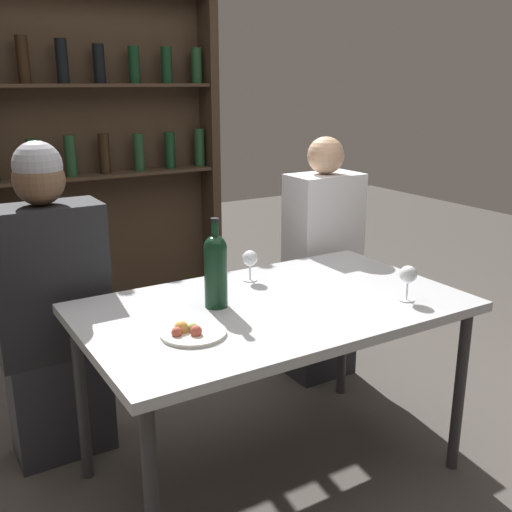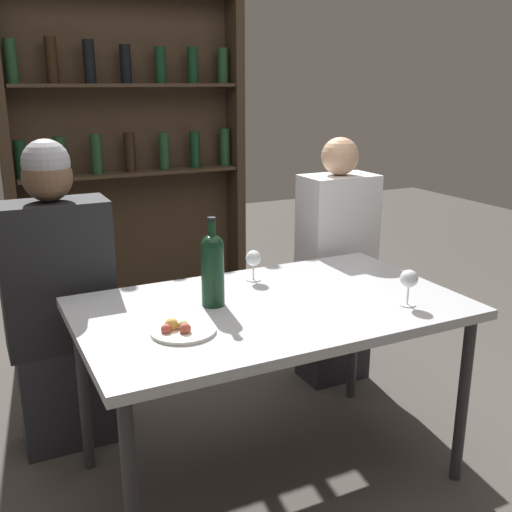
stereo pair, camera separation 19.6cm
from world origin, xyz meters
The scene contains 9 objects.
ground_plane centered at (0.00, 0.00, 0.00)m, with size 10.00×10.00×0.00m, color #47423D.
dining_table centered at (0.00, 0.00, 0.66)m, with size 1.40×0.83×0.72m.
wine_rack_wall centered at (0.00, 1.96, 1.20)m, with size 1.51×0.21×2.29m.
wine_bottle centered at (-0.20, 0.08, 0.87)m, with size 0.08×0.08×0.33m.
wine_glass_0 centered at (0.44, -0.23, 0.82)m, with size 0.07×0.07×0.13m.
wine_glass_1 centered at (0.06, 0.27, 0.81)m, with size 0.06×0.06×0.13m.
food_plate_0 centered at (-0.39, -0.11, 0.73)m, with size 0.22×0.22×0.05m.
seated_person_left centered at (-0.67, 0.58, 0.62)m, with size 0.43×0.22×1.30m.
seated_person_right centered at (0.68, 0.58, 0.59)m, with size 0.36×0.22×1.25m.
Camera 1 is at (-1.13, -1.73, 1.51)m, focal length 42.00 mm.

